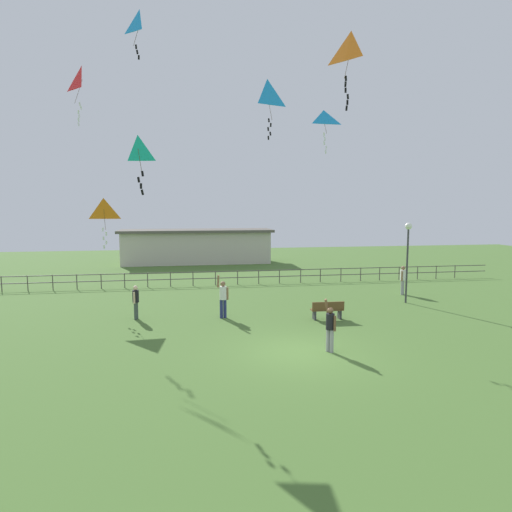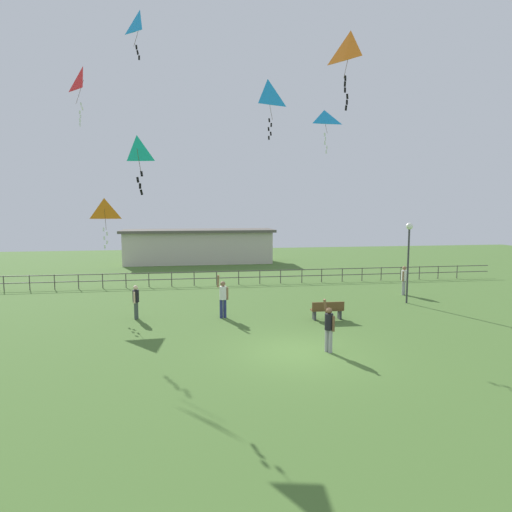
% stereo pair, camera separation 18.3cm
% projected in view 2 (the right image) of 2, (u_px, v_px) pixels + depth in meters
% --- Properties ---
extents(ground_plane, '(80.00, 80.00, 0.00)m').
position_uv_depth(ground_plane, '(298.00, 352.00, 15.39)').
color(ground_plane, '#476B2D').
extents(lamppost, '(0.36, 0.36, 4.34)m').
position_uv_depth(lamppost, '(409.00, 245.00, 23.04)').
color(lamppost, '#38383D').
rests_on(lamppost, ground_plane).
extents(park_bench, '(1.52, 0.47, 0.85)m').
position_uv_depth(park_bench, '(327.00, 310.00, 19.85)').
color(park_bench, brown).
rests_on(park_bench, ground_plane).
extents(person_0, '(0.38, 0.40, 1.71)m').
position_uv_depth(person_0, '(404.00, 278.00, 25.49)').
color(person_0, '#99999E').
rests_on(person_0, ground_plane).
extents(person_1, '(0.35, 0.50, 1.90)m').
position_uv_depth(person_1, '(329.00, 326.00, 15.33)').
color(person_1, '#99999E').
rests_on(person_1, ground_plane).
extents(person_2, '(0.55, 0.32, 2.04)m').
position_uv_depth(person_2, '(223.00, 296.00, 20.11)').
color(person_2, navy).
rests_on(person_2, ground_plane).
extents(person_3, '(0.29, 0.47, 1.57)m').
position_uv_depth(person_3, '(136.00, 300.00, 19.94)').
color(person_3, '#3F4C47').
rests_on(person_3, ground_plane).
extents(kite_0, '(0.90, 0.87, 2.23)m').
position_uv_depth(kite_0, '(140.00, 25.00, 19.82)').
color(kite_0, '#198CD1').
extents(kite_1, '(0.80, 0.67, 2.05)m').
position_uv_depth(kite_1, '(137.00, 151.00, 15.22)').
color(kite_1, '#19B2B2').
extents(kite_2, '(1.11, 1.17, 3.25)m').
position_uv_depth(kite_2, '(83.00, 81.00, 23.84)').
color(kite_2, red).
extents(kite_3, '(1.00, 1.16, 3.00)m').
position_uv_depth(kite_3, '(350.00, 50.00, 16.67)').
color(kite_3, orange).
extents(kite_4, '(1.13, 0.60, 2.53)m').
position_uv_depth(kite_4, '(105.00, 211.00, 21.60)').
color(kite_4, orange).
extents(kite_5, '(1.19, 0.79, 2.23)m').
position_uv_depth(kite_5, '(324.00, 121.00, 22.99)').
color(kite_5, '#198CD1').
extents(kite_6, '(1.28, 0.92, 3.07)m').
position_uv_depth(kite_6, '(268.00, 95.00, 22.29)').
color(kite_6, '#198CD1').
extents(waterfront_railing, '(36.06, 0.06, 0.95)m').
position_uv_depth(waterfront_railing, '(240.00, 275.00, 29.00)').
color(waterfront_railing, '#4C4742').
rests_on(waterfront_railing, ground_plane).
extents(pavilion_building, '(13.98, 4.06, 3.13)m').
position_uv_depth(pavilion_building, '(199.00, 246.00, 40.30)').
color(pavilion_building, beige).
rests_on(pavilion_building, ground_plane).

